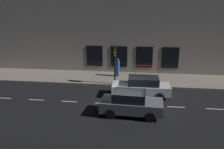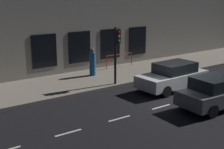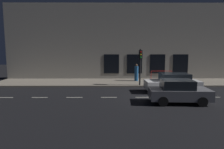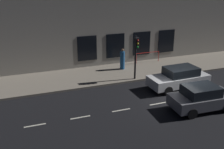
{
  "view_description": "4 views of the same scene",
  "coord_description": "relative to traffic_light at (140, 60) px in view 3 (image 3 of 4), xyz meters",
  "views": [
    {
      "loc": [
        -15.55,
        -1.09,
        6.58
      ],
      "look_at": [
        2.21,
        1.25,
        1.6
      ],
      "focal_mm": 37.13,
      "sensor_mm": 36.0,
      "label": 1
    },
    {
      "loc": [
        -10.67,
        12.29,
        5.49
      ],
      "look_at": [
        2.46,
        2.84,
        1.34
      ],
      "focal_mm": 50.81,
      "sensor_mm": 36.0,
      "label": 2
    },
    {
      "loc": [
        -15.09,
        4.07,
        3.71
      ],
      "look_at": [
        1.07,
        3.96,
        1.59
      ],
      "focal_mm": 33.0,
      "sensor_mm": 36.0,
      "label": 3
    },
    {
      "loc": [
        -13.85,
        9.97,
        7.89
      ],
      "look_at": [
        3.14,
        3.64,
        1.2
      ],
      "focal_mm": 43.43,
      "sensor_mm": 36.0,
      "label": 4
    }
  ],
  "objects": [
    {
      "name": "building_facade",
      "position": [
        4.61,
        -1.27,
        1.81
      ],
      "size": [
        0.65,
        32.0,
        8.66
      ],
      "color": "gray",
      "rests_on": "ground"
    },
    {
      "name": "red_railing",
      "position": [
        3.61,
        -2.94,
        -1.62
      ],
      "size": [
        0.05,
        2.39,
        0.97
      ],
      "color": "red",
      "rests_on": "sidewalk"
    },
    {
      "name": "lane_centre_line",
      "position": [
        -4.19,
        -2.27,
        -2.51
      ],
      "size": [
        0.12,
        27.2,
        0.01
      ],
      "color": "beige",
      "rests_on": "ground"
    },
    {
      "name": "ground_plane",
      "position": [
        -4.19,
        -1.27,
        -2.51
      ],
      "size": [
        60.0,
        60.0,
        0.0
      ],
      "primitive_type": "plane",
      "color": "black"
    },
    {
      "name": "parked_car_0",
      "position": [
        -5.8,
        -1.77,
        -1.72
      ],
      "size": [
        2.06,
        4.05,
        1.58
      ],
      "rotation": [
        0.0,
        0.0,
        3.09
      ],
      "color": "slate",
      "rests_on": "ground"
    },
    {
      "name": "parked_car_1",
      "position": [
        -2.35,
        -2.41,
        -1.72
      ],
      "size": [
        2.0,
        4.54,
        1.58
      ],
      "rotation": [
        0.0,
        0.0,
        0.03
      ],
      "color": "silver",
      "rests_on": "ground"
    },
    {
      "name": "sidewalk",
      "position": [
        2.06,
        -1.27,
        -2.43
      ],
      "size": [
        4.5,
        32.0,
        0.15
      ],
      "color": "gray",
      "rests_on": "ground"
    },
    {
      "name": "pedestrian_0",
      "position": [
        2.67,
        0.01,
        -1.52
      ],
      "size": [
        0.42,
        0.42,
        1.82
      ],
      "rotation": [
        0.0,
        0.0,
        4.75
      ],
      "color": "#1E5189",
      "rests_on": "sidewalk"
    },
    {
      "name": "traffic_light",
      "position": [
        0.0,
        0.0,
        0.0
      ],
      "size": [
        0.49,
        0.32,
        3.44
      ],
      "color": "black",
      "rests_on": "sidewalk"
    }
  ]
}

